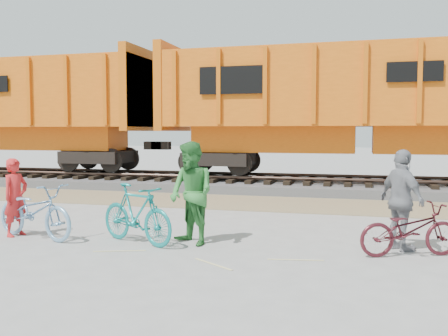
{
  "coord_description": "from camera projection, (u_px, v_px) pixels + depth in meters",
  "views": [
    {
      "loc": [
        2.96,
        -8.48,
        2.05
      ],
      "look_at": [
        0.24,
        1.5,
        1.3
      ],
      "focal_mm": 40.0,
      "sensor_mm": 36.0,
      "label": 1
    }
  ],
  "objects": [
    {
      "name": "ground",
      "position": [
        190.0,
        245.0,
        9.08
      ],
      "size": [
        120.0,
        120.0,
        0.0
      ],
      "primitive_type": "plane",
      "color": "#9E9E99",
      "rests_on": "ground"
    },
    {
      "name": "track",
      "position": [
        273.0,
        176.0,
        17.71
      ],
      "size": [
        120.0,
        2.6,
        0.24
      ],
      "color": "black",
      "rests_on": "ballast_bed"
    },
    {
      "name": "person_solo",
      "position": [
        16.0,
        197.0,
        9.8
      ],
      "size": [
        0.46,
        0.61,
        1.53
      ],
      "primitive_type": "imported",
      "rotation": [
        0.0,
        0.0,
        1.4
      ],
      "color": "red",
      "rests_on": "ground"
    },
    {
      "name": "hopper_car_center",
      "position": [
        365.0,
        103.0,
        16.72
      ],
      "size": [
        14.0,
        3.13,
        4.65
      ],
      "color": "black",
      "rests_on": "track"
    },
    {
      "name": "person_woman",
      "position": [
        402.0,
        200.0,
        8.58
      ],
      "size": [
        0.94,
        1.09,
        1.76
      ],
      "primitive_type": "imported",
      "rotation": [
        0.0,
        0.0,
        2.19
      ],
      "color": "gray",
      "rests_on": "ground"
    },
    {
      "name": "person_man",
      "position": [
        191.0,
        193.0,
        9.04
      ],
      "size": [
        1.16,
        1.1,
        1.88
      ],
      "primitive_type": "imported",
      "rotation": [
        0.0,
        0.0,
        -0.59
      ],
      "color": "#317D35",
      "rests_on": "ground"
    },
    {
      "name": "bicycle_teal",
      "position": [
        136.0,
        214.0,
        9.14
      ],
      "size": [
        1.89,
        1.22,
        1.1
      ],
      "primitive_type": "imported",
      "rotation": [
        0.0,
        0.0,
        1.15
      ],
      "color": "#12827F",
      "rests_on": "ground"
    },
    {
      "name": "ballast_bed",
      "position": [
        273.0,
        185.0,
        17.73
      ],
      "size": [
        120.0,
        4.0,
        0.3
      ],
      "primitive_type": "cube",
      "color": "slate",
      "rests_on": "ground"
    },
    {
      "name": "gravel_strip",
      "position": [
        253.0,
        203.0,
        14.38
      ],
      "size": [
        120.0,
        3.0,
        0.02
      ],
      "primitive_type": "cube",
      "color": "#9C8B61",
      "rests_on": "ground"
    },
    {
      "name": "bicycle_maroon",
      "position": [
        410.0,
        230.0,
        8.2
      ],
      "size": [
        1.8,
        1.18,
        0.89
      ],
      "primitive_type": "imported",
      "rotation": [
        0.0,
        0.0,
        1.95
      ],
      "color": "#47161D",
      "rests_on": "ground"
    },
    {
      "name": "bicycle_blue",
      "position": [
        35.0,
        211.0,
        9.59
      ],
      "size": [
        2.15,
        1.24,
        1.07
      ],
      "primitive_type": "imported",
      "rotation": [
        0.0,
        0.0,
        1.29
      ],
      "color": "#79A8CE",
      "rests_on": "ground"
    }
  ]
}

